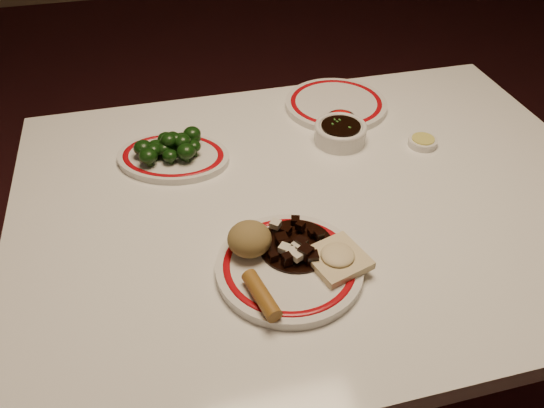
{
  "coord_description": "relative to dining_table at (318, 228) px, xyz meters",
  "views": [
    {
      "loc": [
        -0.29,
        -0.77,
        1.42
      ],
      "look_at": [
        -0.11,
        -0.06,
        0.8
      ],
      "focal_mm": 35.0,
      "sensor_mm": 36.0,
      "label": 1
    }
  ],
  "objects": [
    {
      "name": "rice_mound",
      "position": [
        -0.17,
        -0.14,
        0.14
      ],
      "size": [
        0.08,
        0.08,
        0.05
      ],
      "primitive_type": "ellipsoid",
      "color": "olive",
      "rests_on": "main_plate"
    },
    {
      "name": "ground",
      "position": [
        0.0,
        0.0,
        -0.66
      ],
      "size": [
        7.0,
        7.0,
        0.0
      ],
      "primitive_type": "plane",
      "color": "black",
      "rests_on": "ground"
    },
    {
      "name": "mustard_dish",
      "position": [
        0.28,
        0.11,
        0.1
      ],
      "size": [
        0.06,
        0.06,
        0.02
      ],
      "color": "silver",
      "rests_on": "dining_table"
    },
    {
      "name": "soy_bowl",
      "position": [
        0.1,
        0.17,
        0.11
      ],
      "size": [
        0.11,
        0.11,
        0.04
      ],
      "color": "silver",
      "rests_on": "dining_table"
    },
    {
      "name": "broccoli_plate",
      "position": [
        -0.27,
        0.19,
        0.1
      ],
      "size": [
        0.29,
        0.27,
        0.02
      ],
      "color": "silver",
      "rests_on": "dining_table"
    },
    {
      "name": "main_plate",
      "position": [
        -0.11,
        -0.18,
        0.1
      ],
      "size": [
        0.3,
        0.3,
        0.02
      ],
      "color": "silver",
      "rests_on": "dining_table"
    },
    {
      "name": "broccoli_pile",
      "position": [
        -0.27,
        0.19,
        0.13
      ],
      "size": [
        0.15,
        0.1,
        0.05
      ],
      "color": "#23471C",
      "rests_on": "broccoli_plate"
    },
    {
      "name": "dining_table",
      "position": [
        0.0,
        0.0,
        0.0
      ],
      "size": [
        1.2,
        0.9,
        0.75
      ],
      "color": "white",
      "rests_on": "ground"
    },
    {
      "name": "stirfry_heap",
      "position": [
        -0.1,
        -0.15,
        0.12
      ],
      "size": [
        0.13,
        0.13,
        0.03
      ],
      "color": "black",
      "rests_on": "main_plate"
    },
    {
      "name": "spring_roll",
      "position": [
        -0.18,
        -0.25,
        0.12
      ],
      "size": [
        0.05,
        0.1,
        0.03
      ],
      "primitive_type": "cylinder",
      "rotation": [
        1.57,
        0.0,
        0.22
      ],
      "color": "#976525",
      "rests_on": "main_plate"
    },
    {
      "name": "fried_wonton",
      "position": [
        -0.04,
        -0.2,
        0.12
      ],
      "size": [
        0.11,
        0.11,
        0.03
      ],
      "color": "beige",
      "rests_on": "main_plate"
    },
    {
      "name": "far_plate",
      "position": [
        0.14,
        0.32,
        0.1
      ],
      "size": [
        0.33,
        0.33,
        0.02
      ],
      "color": "silver",
      "rests_on": "dining_table"
    },
    {
      "name": "sweet_sour_dish",
      "position": [
        0.13,
        0.25,
        0.1
      ],
      "size": [
        0.06,
        0.06,
        0.02
      ],
      "color": "silver",
      "rests_on": "dining_table"
    }
  ]
}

